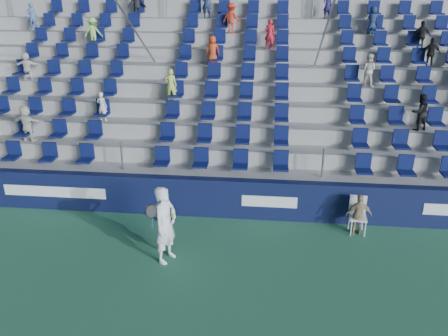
{
  "coord_description": "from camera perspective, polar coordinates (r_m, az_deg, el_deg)",
  "views": [
    {
      "loc": [
        1.36,
        -8.38,
        6.33
      ],
      "look_at": [
        0.2,
        2.8,
        1.7
      ],
      "focal_mm": 35.0,
      "sensor_mm": 36.0,
      "label": 1
    }
  ],
  "objects": [
    {
      "name": "line_judge_chair",
      "position": [
        12.7,
        17.06,
        -5.49
      ],
      "size": [
        0.5,
        0.51,
        1.06
      ],
      "color": "white",
      "rests_on": "ground"
    },
    {
      "name": "line_judge",
      "position": [
        12.57,
        17.19,
        -5.84
      ],
      "size": [
        0.7,
        0.3,
        1.19
      ],
      "primitive_type": "imported",
      "rotation": [
        0.0,
        0.0,
        3.16
      ],
      "color": "tan",
      "rests_on": "ground"
    },
    {
      "name": "grandstand",
      "position": [
        17.2,
        1.2,
        8.27
      ],
      "size": [
        24.0,
        8.17,
        6.63
      ],
      "color": "#979792",
      "rests_on": "ground"
    },
    {
      "name": "sponsor_wall",
      "position": [
        12.95,
        -0.71,
        -3.88
      ],
      "size": [
        24.0,
        0.32,
        1.2
      ],
      "color": "#0F153A",
      "rests_on": "ground"
    },
    {
      "name": "ball_bin",
      "position": [
        13.05,
        -7.56,
        -6.1
      ],
      "size": [
        0.53,
        0.39,
        0.27
      ],
      "color": "#111C3E",
      "rests_on": "ground"
    },
    {
      "name": "ground",
      "position": [
        10.59,
        -2.72,
        -14.35
      ],
      "size": [
        70.0,
        70.0,
        0.0
      ],
      "primitive_type": "plane",
      "color": "#31744E",
      "rests_on": "ground"
    },
    {
      "name": "tennis_player",
      "position": [
        10.82,
        -7.66,
        -7.34
      ],
      "size": [
        0.76,
        0.85,
        2.0
      ],
      "color": "white",
      "rests_on": "ground"
    }
  ]
}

